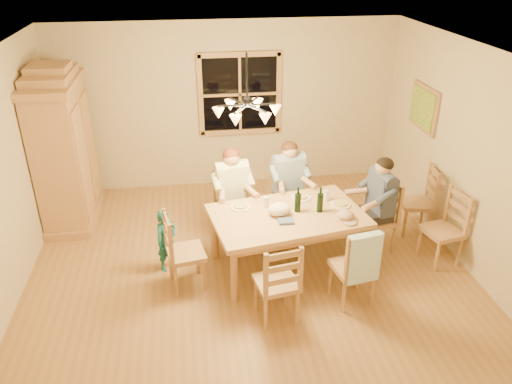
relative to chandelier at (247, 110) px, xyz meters
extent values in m
plane|color=olive|center=(0.00, 0.00, -2.08)|extent=(5.50, 5.50, 0.00)
cube|color=white|center=(0.00, 0.00, 0.62)|extent=(5.50, 5.00, 0.02)
cube|color=tan|center=(0.00, 2.50, -0.73)|extent=(5.50, 0.02, 2.70)
cube|color=tan|center=(-2.75, 0.00, -0.73)|extent=(0.02, 5.00, 2.70)
cube|color=tan|center=(2.75, 0.00, -0.73)|extent=(0.02, 5.00, 2.70)
cube|color=black|center=(0.20, 2.48, -0.53)|extent=(1.20, 0.03, 1.20)
cube|color=#A9784A|center=(0.20, 2.46, -0.53)|extent=(1.30, 0.06, 1.30)
cube|color=#A47947|center=(2.72, 1.20, -0.48)|extent=(0.04, 0.78, 0.64)
cube|color=#1E6B2D|center=(2.69, 1.20, -0.48)|extent=(0.02, 0.68, 0.54)
cylinder|color=black|center=(0.00, 0.00, 0.36)|extent=(0.02, 0.02, 0.53)
sphere|color=black|center=(0.00, 0.00, 0.09)|extent=(0.12, 0.12, 0.12)
cylinder|color=black|center=(0.16, 0.00, 0.05)|extent=(0.34, 0.02, 0.02)
cone|color=#FFB259|center=(0.32, 0.00, -0.03)|extent=(0.13, 0.13, 0.12)
cylinder|color=black|center=(0.08, 0.14, 0.05)|extent=(0.19, 0.31, 0.02)
cone|color=#FFB259|center=(0.16, 0.28, -0.03)|extent=(0.13, 0.13, 0.12)
cylinder|color=black|center=(-0.08, 0.14, 0.05)|extent=(0.19, 0.31, 0.02)
cone|color=#FFB259|center=(-0.16, 0.28, -0.03)|extent=(0.13, 0.13, 0.12)
cylinder|color=black|center=(-0.16, 0.00, 0.05)|extent=(0.34, 0.02, 0.02)
cone|color=#FFB259|center=(-0.32, 0.00, -0.03)|extent=(0.13, 0.13, 0.12)
cylinder|color=black|center=(-0.08, -0.14, 0.05)|extent=(0.19, 0.31, 0.02)
cone|color=#FFB259|center=(-0.16, -0.28, -0.03)|extent=(0.13, 0.13, 0.12)
cylinder|color=black|center=(0.08, -0.14, 0.05)|extent=(0.19, 0.31, 0.02)
cone|color=#FFB259|center=(0.16, -0.28, -0.03)|extent=(0.13, 0.13, 0.12)
cube|color=#A47947|center=(-2.43, 1.60, -1.08)|extent=(0.60, 1.30, 2.00)
cube|color=#A47947|center=(-2.43, 1.60, -0.03)|extent=(0.66, 1.40, 0.10)
cube|color=#A47947|center=(-2.43, 1.60, 0.07)|extent=(0.58, 1.00, 0.12)
cube|color=#A47947|center=(-2.43, 1.60, 0.17)|extent=(0.52, 0.55, 0.10)
cube|color=#A9784A|center=(-2.12, 1.27, -1.08)|extent=(0.03, 0.55, 1.60)
cube|color=#A9784A|center=(-2.12, 1.93, -1.08)|extent=(0.03, 0.55, 1.60)
cube|color=#A47947|center=(-2.43, 1.60, -2.02)|extent=(0.66, 1.40, 0.12)
cube|color=#A97A4B|center=(0.48, -0.10, -1.35)|extent=(2.01, 1.42, 0.06)
cube|color=#A9784A|center=(0.48, -0.10, -1.43)|extent=(1.83, 1.25, 0.10)
cylinder|color=#A9784A|center=(-0.25, -0.69, -1.73)|extent=(0.09, 0.09, 0.70)
cylinder|color=#A9784A|center=(1.37, -0.41, -1.73)|extent=(0.09, 0.09, 0.70)
cylinder|color=#A9784A|center=(-0.41, 0.22, -1.73)|extent=(0.09, 0.09, 0.70)
cylinder|color=#A9784A|center=(1.21, 0.50, -1.73)|extent=(0.09, 0.09, 0.70)
cube|color=#A9784A|center=(-0.12, 0.68, -1.63)|extent=(0.51, 0.49, 0.06)
cube|color=#A9784A|center=(-0.12, 0.68, -1.36)|extent=(0.38, 0.11, 0.54)
cube|color=#A9784A|center=(0.68, 0.82, -1.63)|extent=(0.51, 0.49, 0.06)
cube|color=#A9784A|center=(0.68, 0.82, -1.36)|extent=(0.38, 0.11, 0.54)
cube|color=#A9784A|center=(0.17, -1.03, -1.63)|extent=(0.51, 0.49, 0.06)
cube|color=#A9784A|center=(0.17, -1.03, -1.36)|extent=(0.38, 0.11, 0.54)
cube|color=#A9784A|center=(1.08, -0.87, -1.63)|extent=(0.51, 0.49, 0.06)
cube|color=#A9784A|center=(1.08, -0.87, -1.36)|extent=(0.38, 0.11, 0.54)
cube|color=#A9784A|center=(-0.78, -0.31, -1.63)|extent=(0.49, 0.51, 0.06)
cube|color=#A9784A|center=(-0.78, -0.31, -1.36)|extent=(0.11, 0.38, 0.54)
cube|color=#A9784A|center=(1.74, 0.12, -1.63)|extent=(0.49, 0.51, 0.06)
cube|color=#A9784A|center=(1.74, 0.12, -1.36)|extent=(0.11, 0.38, 0.54)
cube|color=beige|center=(-0.12, 0.68, -1.24)|extent=(0.43, 0.29, 0.52)
cube|color=#262328|center=(-0.12, 0.68, -1.55)|extent=(0.45, 0.48, 0.14)
sphere|color=tan|center=(-0.12, 0.68, -0.86)|extent=(0.21, 0.21, 0.21)
ellipsoid|color=#592614|center=(-0.12, 0.68, -0.83)|extent=(0.22, 0.22, 0.17)
cube|color=#2F5083|center=(0.68, 0.82, -1.24)|extent=(0.43, 0.29, 0.52)
cube|color=#262328|center=(0.68, 0.82, -1.55)|extent=(0.45, 0.48, 0.14)
sphere|color=tan|center=(0.68, 0.82, -0.86)|extent=(0.21, 0.21, 0.21)
ellipsoid|color=#381E11|center=(0.68, 0.82, -0.83)|extent=(0.22, 0.22, 0.17)
cube|color=#3D4661|center=(1.74, 0.12, -1.24)|extent=(0.29, 0.43, 0.52)
cube|color=#262328|center=(1.74, 0.12, -1.55)|extent=(0.48, 0.45, 0.14)
sphere|color=tan|center=(1.74, 0.12, -0.86)|extent=(0.21, 0.21, 0.21)
ellipsoid|color=black|center=(1.74, 0.12, -0.83)|extent=(0.22, 0.22, 0.17)
cube|color=#B3D9F3|center=(1.11, -1.06, -1.38)|extent=(0.39, 0.16, 0.58)
cylinder|color=black|center=(0.61, -0.05, -1.15)|extent=(0.08, 0.08, 0.33)
cylinder|color=black|center=(0.88, -0.09, -1.15)|extent=(0.08, 0.08, 0.33)
cylinder|color=white|center=(-0.08, 0.15, -1.31)|extent=(0.26, 0.26, 0.02)
cylinder|color=white|center=(0.73, 0.29, -1.31)|extent=(0.26, 0.26, 0.02)
cylinder|color=white|center=(1.18, 0.03, -1.31)|extent=(0.26, 0.26, 0.02)
cylinder|color=silver|center=(0.25, 0.12, -1.25)|extent=(0.06, 0.06, 0.14)
cylinder|color=silver|center=(1.04, 0.18, -1.25)|extent=(0.06, 0.06, 0.14)
ellipsoid|color=tan|center=(1.14, -0.32, -1.26)|extent=(0.20, 0.20, 0.11)
cube|color=#465982|center=(0.42, -0.29, -1.30)|extent=(0.20, 0.17, 0.03)
ellipsoid|color=beige|center=(0.37, -0.10, -1.24)|extent=(0.28, 0.22, 0.15)
imported|color=#17636A|center=(-1.02, 0.07, -1.66)|extent=(0.36, 0.34, 0.83)
cube|color=#A9784A|center=(2.45, -0.29, -1.63)|extent=(0.50, 0.52, 0.06)
cube|color=#A9784A|center=(2.45, -0.29, -1.36)|extent=(0.13, 0.38, 0.54)
cube|color=#A9784A|center=(2.45, 0.49, -1.63)|extent=(0.49, 0.50, 0.06)
cube|color=#A9784A|center=(2.45, 0.49, -1.36)|extent=(0.11, 0.38, 0.54)
camera|label=1|loc=(-0.67, -5.31, 1.69)|focal=35.00mm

